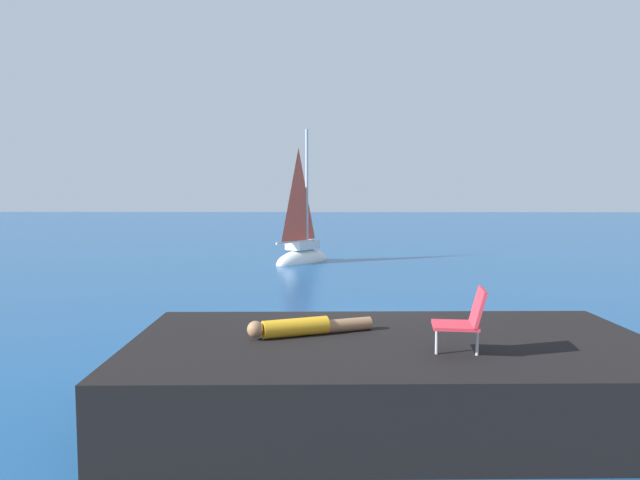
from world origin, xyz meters
TOP-DOWN VIEW (x-y plane):
  - ground_plane at (0.00, 0.00)m, footprint 160.00×160.00m
  - shore_ledge at (0.46, -3.95)m, footprint 6.90×3.79m
  - boulder_seaward at (-1.47, -1.92)m, footprint 1.16×1.01m
  - boulder_inland at (1.51, -1.80)m, footprint 0.94×0.82m
  - sailboat_near at (-1.52, 12.89)m, footprint 2.76×3.28m
  - person_sunbather at (-0.70, -3.76)m, footprint 1.67×0.81m
  - beach_chair at (1.23, -4.67)m, footprint 0.64×0.54m

SIDE VIEW (x-z plane):
  - ground_plane at x=0.00m, z-range 0.00..0.00m
  - boulder_seaward at x=-1.47m, z-range -0.40..0.40m
  - boulder_inland at x=1.51m, z-range -0.29..0.29m
  - sailboat_near at x=-1.52m, z-range -2.74..3.41m
  - shore_ledge at x=0.46m, z-range 0.00..0.99m
  - person_sunbather at x=-0.70m, z-range 0.98..1.23m
  - beach_chair at x=1.23m, z-range 1.03..1.83m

